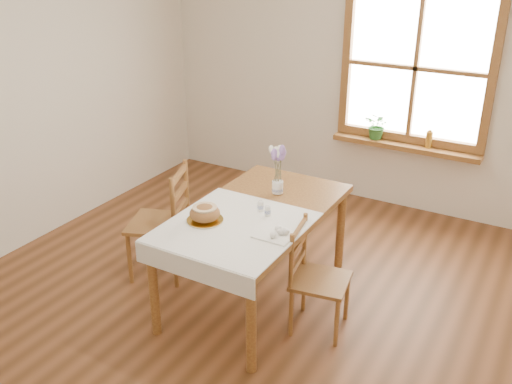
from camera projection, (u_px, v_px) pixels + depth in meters
ground at (236, 316)px, 4.25m from camera, size 5.00×5.00×0.00m
room_walls at (232, 91)px, 3.55m from camera, size 4.60×5.10×2.65m
window at (416, 68)px, 5.38m from camera, size 1.46×0.08×1.46m
window_sill at (405, 146)px, 5.64m from camera, size 1.46×0.20×0.05m
dining_table at (256, 221)px, 4.22m from camera, size 0.90×1.60×0.75m
table_linen at (234, 227)px, 3.94m from camera, size 0.91×0.99×0.01m
chair_left at (158, 222)px, 4.62m from camera, size 0.59×0.58×0.95m
chair_right at (321, 279)px, 3.97m from camera, size 0.45×0.44×0.81m
bread_plate at (205, 220)px, 4.00m from camera, size 0.32×0.32×0.01m
bread_loaf at (205, 212)px, 3.98m from camera, size 0.21×0.21×0.12m
egg_napkin at (275, 235)px, 3.81m from camera, size 0.25×0.21×0.01m
eggs at (275, 231)px, 3.80m from camera, size 0.19×0.17×0.04m
salt_shaker at (268, 211)px, 4.06m from camera, size 0.04×0.04×0.08m
pepper_shaker at (261, 206)px, 4.13m from camera, size 0.06×0.06×0.08m
flower_vase at (278, 188)px, 4.43m from camera, size 0.10×0.10×0.10m
lavender_bouquet at (278, 165)px, 4.35m from camera, size 0.16×0.16×0.29m
potted_plant at (377, 129)px, 5.72m from camera, size 0.31×0.33×0.21m
amber_bottle at (429, 139)px, 5.49m from camera, size 0.07×0.07×0.18m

